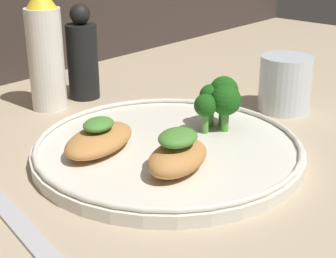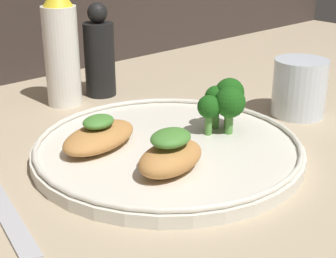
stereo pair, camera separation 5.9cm
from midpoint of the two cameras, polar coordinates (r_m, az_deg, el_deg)
name	(u,v)px [view 2 (the right image)]	position (r cm, az deg, el deg)	size (l,w,h in cm)	color
ground_plane	(168,160)	(60.66, 2.79, -3.47)	(180.00, 180.00, 1.00)	tan
plate	(168,148)	(60.03, 2.82, -2.19)	(31.52, 31.52, 2.00)	silver
grilled_meat_front	(171,155)	(52.95, 3.50, -2.92)	(9.52, 6.94, 4.56)	#BC7F42
grilled_meat_middle	(99,136)	(58.85, -4.81, -0.79)	(11.66, 8.51, 3.83)	#BC7F42
broccoli_bunch	(224,100)	(63.24, 8.88, 3.13)	(6.70, 6.03, 6.46)	#569942
sauce_bottle	(61,48)	(76.27, -9.57, 8.77)	(5.06, 5.06, 17.73)	white
pepper_grinder	(99,55)	(80.35, -5.51, 8.13)	(4.69, 4.69, 14.41)	black
drinking_glass	(299,88)	(75.04, 16.58, 4.38)	(7.48, 7.48, 8.00)	silver
fork	(3,207)	(51.07, -14.64, -8.46)	(5.46, 18.88, 0.60)	#B2B2B7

